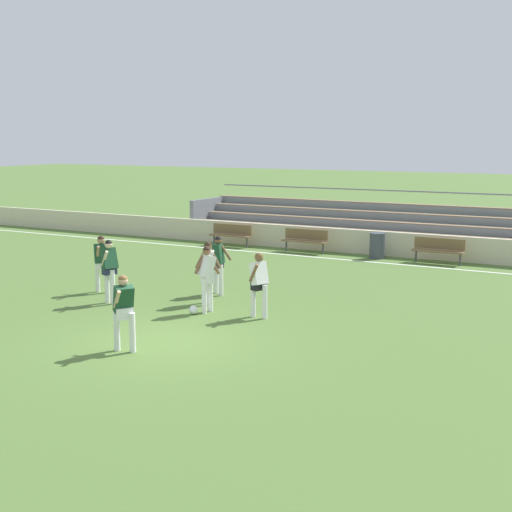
{
  "coord_description": "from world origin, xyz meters",
  "views": [
    {
      "loc": [
        9.09,
        -12.31,
        4.4
      ],
      "look_at": [
        -0.36,
        4.84,
        1.19
      ],
      "focal_mm": 50.75,
      "sensor_mm": 36.0,
      "label": 1
    }
  ],
  "objects_px": {
    "player_dark_overlapping": "(218,260)",
    "soccer_ball": "(193,310)",
    "bleacher_stand": "(401,225)",
    "player_dark_pressing_high": "(109,266)",
    "player_white_deep_cover": "(208,267)",
    "player_white_wide_right": "(207,273)",
    "bench_near_wall_gap": "(439,248)",
    "bench_near_bin": "(231,233)",
    "player_dark_challenging": "(124,306)",
    "trash_bin": "(377,246)",
    "player_white_dropping_back": "(259,279)",
    "player_dark_trailing_run": "(102,259)",
    "bench_centre_sideline": "(305,239)"
  },
  "relations": [
    {
      "from": "bench_near_bin",
      "to": "player_dark_pressing_high",
      "type": "height_order",
      "value": "player_dark_pressing_high"
    },
    {
      "from": "bench_near_wall_gap",
      "to": "player_dark_overlapping",
      "type": "distance_m",
      "value": 9.08
    },
    {
      "from": "player_dark_trailing_run",
      "to": "soccer_ball",
      "type": "bearing_deg",
      "value": -13.93
    },
    {
      "from": "player_dark_challenging",
      "to": "bench_near_bin",
      "type": "bearing_deg",
      "value": 112.22
    },
    {
      "from": "player_dark_overlapping",
      "to": "player_white_wide_right",
      "type": "bearing_deg",
      "value": -65.82
    },
    {
      "from": "trash_bin",
      "to": "player_dark_trailing_run",
      "type": "xyz_separation_m",
      "value": [
        -4.92,
        -9.48,
        0.5
      ]
    },
    {
      "from": "player_dark_overlapping",
      "to": "player_dark_challenging",
      "type": "xyz_separation_m",
      "value": [
        1.21,
        -5.66,
        -0.03
      ]
    },
    {
      "from": "bench_near_bin",
      "to": "player_dark_overlapping",
      "type": "height_order",
      "value": "player_dark_overlapping"
    },
    {
      "from": "trash_bin",
      "to": "player_white_dropping_back",
      "type": "distance_m",
      "value": 9.94
    },
    {
      "from": "bench_near_wall_gap",
      "to": "player_dark_pressing_high",
      "type": "bearing_deg",
      "value": -120.12
    },
    {
      "from": "bench_near_wall_gap",
      "to": "bench_near_bin",
      "type": "bearing_deg",
      "value": 180.0
    },
    {
      "from": "player_white_deep_cover",
      "to": "player_white_wide_right",
      "type": "height_order",
      "value": "player_white_wide_right"
    },
    {
      "from": "bleacher_stand",
      "to": "player_dark_overlapping",
      "type": "xyz_separation_m",
      "value": [
        -1.67,
        -11.36,
        0.1
      ]
    },
    {
      "from": "bench_near_wall_gap",
      "to": "soccer_ball",
      "type": "distance_m",
      "value": 10.95
    },
    {
      "from": "player_dark_pressing_high",
      "to": "player_dark_trailing_run",
      "type": "xyz_separation_m",
      "value": [
        -1.13,
        1.0,
        -0.06
      ]
    },
    {
      "from": "player_white_dropping_back",
      "to": "player_dark_overlapping",
      "type": "height_order",
      "value": "player_dark_overlapping"
    },
    {
      "from": "bench_near_bin",
      "to": "player_dark_challenging",
      "type": "bearing_deg",
      "value": -67.78
    },
    {
      "from": "bleacher_stand",
      "to": "player_dark_pressing_high",
      "type": "relative_size",
      "value": 10.84
    },
    {
      "from": "trash_bin",
      "to": "player_dark_overlapping",
      "type": "bearing_deg",
      "value": -102.83
    },
    {
      "from": "bench_near_wall_gap",
      "to": "trash_bin",
      "type": "xyz_separation_m",
      "value": [
        -2.27,
        0.03,
        -0.07
      ]
    },
    {
      "from": "player_white_wide_right",
      "to": "player_dark_overlapping",
      "type": "relative_size",
      "value": 1.02
    },
    {
      "from": "bleacher_stand",
      "to": "bench_near_wall_gap",
      "type": "xyz_separation_m",
      "value": [
        2.44,
        -3.29,
        -0.34
      ]
    },
    {
      "from": "bench_centre_sideline",
      "to": "player_dark_trailing_run",
      "type": "distance_m",
      "value": 9.67
    },
    {
      "from": "trash_bin",
      "to": "player_white_deep_cover",
      "type": "height_order",
      "value": "player_white_deep_cover"
    },
    {
      "from": "player_dark_overlapping",
      "to": "bleacher_stand",
      "type": "bearing_deg",
      "value": 81.62
    },
    {
      "from": "player_dark_overlapping",
      "to": "player_white_dropping_back",
      "type": "bearing_deg",
      "value": -38.34
    },
    {
      "from": "bleacher_stand",
      "to": "bench_centre_sideline",
      "type": "xyz_separation_m",
      "value": [
        -2.73,
        -3.29,
        -0.34
      ]
    },
    {
      "from": "player_dark_challenging",
      "to": "player_dark_pressing_high",
      "type": "height_order",
      "value": "player_dark_pressing_high"
    },
    {
      "from": "bench_near_bin",
      "to": "player_white_wide_right",
      "type": "xyz_separation_m",
      "value": [
        5.28,
        -10.05,
        0.47
      ]
    },
    {
      "from": "player_white_dropping_back",
      "to": "player_dark_overlapping",
      "type": "relative_size",
      "value": 0.98
    },
    {
      "from": "bench_near_wall_gap",
      "to": "player_white_dropping_back",
      "type": "height_order",
      "value": "player_white_dropping_back"
    },
    {
      "from": "player_dark_overlapping",
      "to": "player_dark_pressing_high",
      "type": "bearing_deg",
      "value": -129.32
    },
    {
      "from": "trash_bin",
      "to": "player_white_deep_cover",
      "type": "xyz_separation_m",
      "value": [
        -1.47,
        -9.22,
        0.52
      ]
    },
    {
      "from": "player_dark_challenging",
      "to": "soccer_ball",
      "type": "xyz_separation_m",
      "value": [
        -0.54,
        3.35,
        -0.85
      ]
    },
    {
      "from": "bench_near_bin",
      "to": "player_dark_overlapping",
      "type": "relative_size",
      "value": 1.08
    },
    {
      "from": "bench_centre_sideline",
      "to": "player_dark_overlapping",
      "type": "xyz_separation_m",
      "value": [
        1.06,
        -8.08,
        0.45
      ]
    },
    {
      "from": "trash_bin",
      "to": "player_white_deep_cover",
      "type": "relative_size",
      "value": 0.57
    },
    {
      "from": "bleacher_stand",
      "to": "player_dark_pressing_high",
      "type": "distance_m",
      "value": 14.21
    },
    {
      "from": "bench_near_bin",
      "to": "player_white_deep_cover",
      "type": "height_order",
      "value": "player_white_deep_cover"
    },
    {
      "from": "player_dark_overlapping",
      "to": "soccer_ball",
      "type": "bearing_deg",
      "value": -73.62
    },
    {
      "from": "bench_near_bin",
      "to": "trash_bin",
      "type": "bearing_deg",
      "value": 0.25
    },
    {
      "from": "bench_near_wall_gap",
      "to": "trash_bin",
      "type": "bearing_deg",
      "value": 179.3
    },
    {
      "from": "bleacher_stand",
      "to": "player_white_dropping_back",
      "type": "height_order",
      "value": "bleacher_stand"
    },
    {
      "from": "bench_near_wall_gap",
      "to": "player_white_wide_right",
      "type": "relative_size",
      "value": 1.06
    },
    {
      "from": "bench_near_wall_gap",
      "to": "player_white_deep_cover",
      "type": "height_order",
      "value": "player_white_deep_cover"
    },
    {
      "from": "player_dark_challenging",
      "to": "soccer_ball",
      "type": "distance_m",
      "value": 3.5
    },
    {
      "from": "trash_bin",
      "to": "player_dark_challenging",
      "type": "bearing_deg",
      "value": -92.63
    },
    {
      "from": "bleacher_stand",
      "to": "trash_bin",
      "type": "height_order",
      "value": "bleacher_stand"
    },
    {
      "from": "bench_near_bin",
      "to": "player_dark_challenging",
      "type": "relative_size",
      "value": 1.11
    },
    {
      "from": "player_white_dropping_back",
      "to": "bleacher_stand",
      "type": "bearing_deg",
      "value": 92.68
    }
  ]
}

